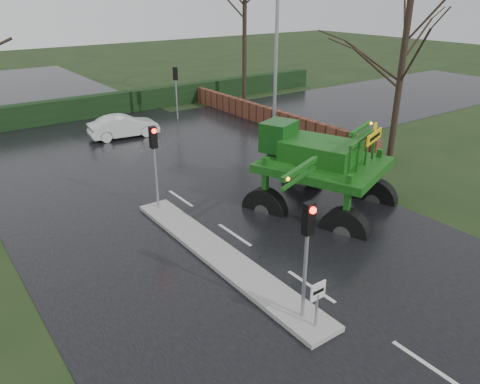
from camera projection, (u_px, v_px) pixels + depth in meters
ground at (311, 287)px, 14.14m from camera, size 140.00×140.00×0.00m
road_main at (159, 184)px, 21.56m from camera, size 14.00×80.00×0.02m
road_cross at (110, 151)px, 26.02m from camera, size 80.00×12.00×0.02m
median_island at (220, 256)px, 15.63m from camera, size 1.20×10.00×0.16m
hedge_row at (64, 110)px, 31.66m from camera, size 44.00×0.90×1.50m
brick_wall at (259, 114)px, 31.44m from camera, size 0.40×20.00×1.20m
keep_left_sign at (317, 297)px, 11.91m from camera, size 0.50×0.07×1.35m
traffic_signal_near at (307, 237)px, 11.66m from camera, size 0.26×0.33×3.52m
traffic_signal_mid at (154, 150)px, 17.97m from camera, size 0.26×0.33×3.52m
traffic_signal_far at (176, 81)px, 31.47m from camera, size 0.26×0.33×3.52m
street_light_right at (272, 36)px, 25.08m from camera, size 3.85×0.30×10.00m
tree_right_near at (403, 58)px, 22.72m from camera, size 5.60×5.60×9.64m
tree_right_far at (245, 16)px, 34.15m from camera, size 7.00×7.00×12.05m
crop_sprayer at (344, 174)px, 16.54m from camera, size 8.03×6.37×4.77m
white_sedan at (125, 137)px, 28.43m from camera, size 4.24×1.88×1.35m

